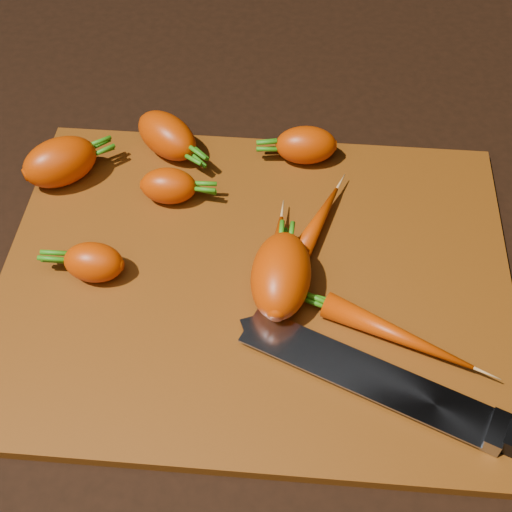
{
  "coord_description": "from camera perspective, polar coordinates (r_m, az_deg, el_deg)",
  "views": [
    {
      "loc": [
        0.04,
        -0.43,
        0.57
      ],
      "look_at": [
        0.0,
        0.01,
        0.03
      ],
      "focal_mm": 50.0,
      "sensor_mm": 36.0,
      "label": 1
    }
  ],
  "objects": [
    {
      "name": "carrot_4",
      "position": [
        0.8,
        4.02,
        8.84
      ],
      "size": [
        0.07,
        0.05,
        0.04
      ],
      "primitive_type": "ellipsoid",
      "rotation": [
        0.0,
        0.0,
        3.22
      ],
      "color": "#BF3400",
      "rests_on": "cutting_board"
    },
    {
      "name": "carrot_2",
      "position": [
        0.81,
        -7.14,
        9.54
      ],
      "size": [
        0.09,
        0.09,
        0.05
      ],
      "primitive_type": "ellipsoid",
      "rotation": [
        0.0,
        0.0,
        -0.69
      ],
      "color": "#BF3400",
      "rests_on": "cutting_board"
    },
    {
      "name": "carrot_3",
      "position": [
        0.66,
        2.01,
        -1.55
      ],
      "size": [
        0.06,
        0.1,
        0.06
      ],
      "primitive_type": "ellipsoid",
      "rotation": [
        0.0,
        0.0,
        1.53
      ],
      "color": "#BF3400",
      "rests_on": "cutting_board"
    },
    {
      "name": "knife",
      "position": [
        0.63,
        10.36,
        -10.03
      ],
      "size": [
        0.35,
        0.17,
        0.02
      ],
      "rotation": [
        0.0,
        0.0,
        -0.4
      ],
      "color": "gray",
      "rests_on": "cutting_board"
    },
    {
      "name": "carrot_5",
      "position": [
        0.76,
        -7.01,
        5.58
      ],
      "size": [
        0.06,
        0.04,
        0.04
      ],
      "primitive_type": "ellipsoid",
      "rotation": [
        0.0,
        0.0,
        0.01
      ],
      "color": "#BF3400",
      "rests_on": "cutting_board"
    },
    {
      "name": "carrot_6",
      "position": [
        0.73,
        4.81,
        2.43
      ],
      "size": [
        0.06,
        0.12,
        0.02
      ],
      "primitive_type": "ellipsoid",
      "rotation": [
        0.0,
        0.0,
        1.21
      ],
      "color": "#BF3400",
      "rests_on": "cutting_board"
    },
    {
      "name": "carrot_0",
      "position": [
        0.8,
        -15.41,
        7.27
      ],
      "size": [
        0.1,
        0.09,
        0.05
      ],
      "primitive_type": "ellipsoid",
      "rotation": [
        0.0,
        0.0,
        0.62
      ],
      "color": "#BF3400",
      "rests_on": "cutting_board"
    },
    {
      "name": "ground",
      "position": [
        0.71,
        -0.07,
        -2.4
      ],
      "size": [
        2.0,
        2.0,
        0.01
      ],
      "primitive_type": "cube",
      "color": "black"
    },
    {
      "name": "cutting_board",
      "position": [
        0.7,
        -0.07,
        -1.86
      ],
      "size": [
        0.5,
        0.4,
        0.01
      ],
      "primitive_type": "cube",
      "color": "brown",
      "rests_on": "ground"
    },
    {
      "name": "carrot_1",
      "position": [
        0.7,
        -12.86,
        -0.49
      ],
      "size": [
        0.06,
        0.04,
        0.04
      ],
      "primitive_type": "ellipsoid",
      "rotation": [
        0.0,
        0.0,
        3.09
      ],
      "color": "#BF3400",
      "rests_on": "cutting_board"
    },
    {
      "name": "carrot_7",
      "position": [
        0.66,
        11.23,
        -6.21
      ],
      "size": [
        0.14,
        0.08,
        0.02
      ],
      "primitive_type": "ellipsoid",
      "rotation": [
        0.0,
        0.0,
        -0.41
      ],
      "color": "#BF3400",
      "rests_on": "cutting_board"
    },
    {
      "name": "carrot_8",
      "position": [
        0.7,
        1.66,
        -0.03
      ],
      "size": [
        0.03,
        0.1,
        0.03
      ],
      "primitive_type": "ellipsoid",
      "rotation": [
        0.0,
        0.0,
        1.54
      ],
      "color": "#BF3400",
      "rests_on": "cutting_board"
    }
  ]
}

